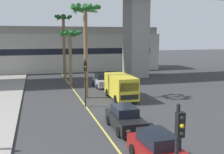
{
  "coord_description": "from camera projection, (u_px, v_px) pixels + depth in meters",
  "views": [
    {
      "loc": [
        -4.18,
        -0.81,
        6.2
      ],
      "look_at": [
        0.0,
        14.0,
        3.89
      ],
      "focal_mm": 43.87,
      "sensor_mm": 36.0,
      "label": 1
    }
  ],
  "objects": [
    {
      "name": "car_queue_third",
      "position": [
        125.0,
        119.0,
        18.28
      ],
      "size": [
        1.85,
        4.11,
        1.56
      ],
      "color": "black",
      "rests_on": "ground"
    },
    {
      "name": "delivery_van",
      "position": [
        121.0,
        86.0,
        27.03
      ],
      "size": [
        2.17,
        5.26,
        2.36
      ],
      "color": "yellow",
      "rests_on": "ground"
    },
    {
      "name": "pier_building_backdrop",
      "position": [
        59.0,
        49.0,
        49.39
      ],
      "size": [
        35.86,
        8.04,
        7.79
      ],
      "color": "beige",
      "rests_on": "ground"
    },
    {
      "name": "car_queue_front",
      "position": [
        102.0,
        81.0,
        33.69
      ],
      "size": [
        1.91,
        4.14,
        1.56
      ],
      "color": "#B7BABF",
      "rests_on": "ground"
    },
    {
      "name": "car_queue_second",
      "position": [
        158.0,
        150.0,
        13.26
      ],
      "size": [
        1.96,
        4.16,
        1.56
      ],
      "color": "maroon",
      "rests_on": "ground"
    },
    {
      "name": "traffic_light_median_near",
      "position": [
        178.0,
        152.0,
        8.27
      ],
      "size": [
        0.24,
        0.37,
        4.2
      ],
      "color": "black",
      "rests_on": "ground"
    },
    {
      "name": "palm_tree_far_median",
      "position": [
        64.0,
        30.0,
        39.72
      ],
      "size": [
        2.54,
        2.64,
        9.34
      ],
      "color": "brown",
      "rests_on": "ground"
    },
    {
      "name": "lane_stripe_center",
      "position": [
        83.0,
        103.0,
        25.65
      ],
      "size": [
        0.14,
        56.0,
        0.01
      ],
      "primitive_type": "cube",
      "color": "#DBCC4C",
      "rests_on": "ground"
    },
    {
      "name": "traffic_light_median_far",
      "position": [
        85.0,
        77.0,
        23.75
      ],
      "size": [
        0.24,
        0.37,
        4.2
      ],
      "color": "black",
      "rests_on": "ground"
    },
    {
      "name": "palm_tree_mid_median",
      "position": [
        85.0,
        22.0,
        26.58
      ],
      "size": [
        3.03,
        3.14,
        9.32
      ],
      "color": "brown",
      "rests_on": "ground"
    },
    {
      "name": "palm_tree_near_median",
      "position": [
        70.0,
        40.0,
        32.98
      ],
      "size": [
        2.95,
        2.95,
        6.98
      ],
      "color": "brown",
      "rests_on": "ground"
    }
  ]
}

